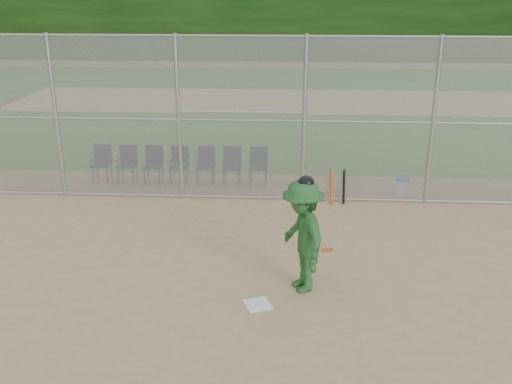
# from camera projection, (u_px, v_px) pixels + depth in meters

# --- Properties ---
(ground) EXTENTS (100.00, 100.00, 0.00)m
(ground) POSITION_uv_depth(u_px,v_px,m) (247.00, 305.00, 9.51)
(ground) COLOR tan
(ground) RESTS_ON ground
(grass_strip) EXTENTS (100.00, 100.00, 0.00)m
(grass_strip) POSITION_uv_depth(u_px,v_px,m) (275.00, 101.00, 26.40)
(grass_strip) COLOR #28631D
(grass_strip) RESTS_ON ground
(dirt_patch_far) EXTENTS (24.00, 24.00, 0.00)m
(dirt_patch_far) POSITION_uv_depth(u_px,v_px,m) (275.00, 101.00, 26.40)
(dirt_patch_far) COLOR tan
(dirt_patch_far) RESTS_ON ground
(backstop_fence) EXTENTS (16.09, 0.09, 4.00)m
(backstop_fence) POSITION_uv_depth(u_px,v_px,m) (262.00, 118.00, 13.50)
(backstop_fence) COLOR gray
(backstop_fence) RESTS_ON ground
(home_plate) EXTENTS (0.54, 0.54, 0.02)m
(home_plate) POSITION_uv_depth(u_px,v_px,m) (258.00, 304.00, 9.50)
(home_plate) COLOR silver
(home_plate) RESTS_ON ground
(batter_at_plate) EXTENTS (1.15, 1.53, 2.08)m
(batter_at_plate) POSITION_uv_depth(u_px,v_px,m) (302.00, 236.00, 9.69)
(batter_at_plate) COLOR #215224
(batter_at_plate) RESTS_ON ground
(water_cooler) EXTENTS (0.36, 0.36, 0.45)m
(water_cooler) POSITION_uv_depth(u_px,v_px,m) (401.00, 186.00, 14.44)
(water_cooler) COLOR white
(water_cooler) RESTS_ON ground
(spare_bats) EXTENTS (0.36, 0.30, 0.84)m
(spare_bats) POSITION_uv_depth(u_px,v_px,m) (338.00, 186.00, 13.87)
(spare_bats) COLOR #D84C14
(spare_bats) RESTS_ON ground
(chair_0) EXTENTS (0.54, 0.52, 0.96)m
(chair_0) POSITION_uv_depth(u_px,v_px,m) (101.00, 164.00, 15.42)
(chair_0) COLOR #0E1536
(chair_0) RESTS_ON ground
(chair_1) EXTENTS (0.54, 0.52, 0.96)m
(chair_1) POSITION_uv_depth(u_px,v_px,m) (127.00, 164.00, 15.38)
(chair_1) COLOR #0E1536
(chair_1) RESTS_ON ground
(chair_2) EXTENTS (0.54, 0.52, 0.96)m
(chair_2) POSITION_uv_depth(u_px,v_px,m) (153.00, 165.00, 15.34)
(chair_2) COLOR #0E1536
(chair_2) RESTS_ON ground
(chair_3) EXTENTS (0.54, 0.52, 0.96)m
(chair_3) POSITION_uv_depth(u_px,v_px,m) (179.00, 165.00, 15.30)
(chair_3) COLOR #0E1536
(chair_3) RESTS_ON ground
(chair_4) EXTENTS (0.54, 0.52, 0.96)m
(chair_4) POSITION_uv_depth(u_px,v_px,m) (205.00, 166.00, 15.26)
(chair_4) COLOR #0E1536
(chair_4) RESTS_ON ground
(chair_5) EXTENTS (0.54, 0.52, 0.96)m
(chair_5) POSITION_uv_depth(u_px,v_px,m) (232.00, 166.00, 15.22)
(chair_5) COLOR #0E1536
(chair_5) RESTS_ON ground
(chair_6) EXTENTS (0.54, 0.52, 0.96)m
(chair_6) POSITION_uv_depth(u_px,v_px,m) (258.00, 166.00, 15.18)
(chair_6) COLOR #0E1536
(chair_6) RESTS_ON ground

